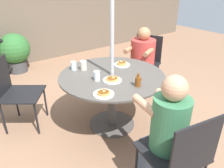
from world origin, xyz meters
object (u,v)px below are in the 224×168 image
(patio_chair_north, at_px, (180,153))
(diner_east, at_px, (141,65))
(pancake_plate_a, at_px, (112,80))
(syrup_bottle, at_px, (138,81))
(coffee_cup, at_px, (84,65))
(patio_table, at_px, (112,85))
(pancake_plate_b, at_px, (122,64))
(potted_shrub, at_px, (15,51))
(pancake_plate_c, at_px, (104,93))
(drinking_glass_b, at_px, (97,76))
(patio_chair_south, at_px, (14,89))
(diner_north, at_px, (165,139))
(patio_chair_east, at_px, (145,59))
(drinking_glass_a, at_px, (74,66))

(patio_chair_north, distance_m, diner_east, 1.98)
(pancake_plate_a, xyz_separation_m, syrup_bottle, (0.14, -0.27, 0.04))
(patio_chair_north, height_order, coffee_cup, patio_chair_north)
(patio_table, distance_m, pancake_plate_b, 0.37)
(patio_chair_north, relative_size, diner_east, 0.83)
(coffee_cup, bearing_deg, patio_table, -59.89)
(pancake_plate_a, distance_m, potted_shrub, 2.75)
(patio_table, bearing_deg, pancake_plate_c, -136.45)
(patio_chair_north, height_order, syrup_bottle, patio_chair_north)
(diner_east, height_order, drinking_glass_b, diner_east)
(pancake_plate_a, bearing_deg, pancake_plate_c, -141.90)
(diner_east, bearing_deg, patio_chair_south, 56.10)
(diner_north, height_order, pancake_plate_c, diner_north)
(patio_chair_east, xyz_separation_m, syrup_bottle, (-1.05, -0.92, 0.25))
(pancake_plate_a, bearing_deg, patio_chair_north, -96.78)
(patio_chair_north, distance_m, potted_shrub, 3.76)
(patio_chair_north, distance_m, drinking_glass_a, 1.60)
(diner_east, xyz_separation_m, potted_shrub, (-1.38, 2.14, -0.04))
(drinking_glass_b, bearing_deg, patio_chair_north, -89.47)
(patio_chair_north, height_order, pancake_plate_a, patio_chair_north)
(pancake_plate_b, height_order, potted_shrub, potted_shrub)
(drinking_glass_b, bearing_deg, pancake_plate_b, 20.63)
(syrup_bottle, relative_size, potted_shrub, 0.19)
(patio_table, relative_size, potted_shrub, 1.61)
(drinking_glass_a, xyz_separation_m, potted_shrub, (-0.18, 2.17, -0.33))
(diner_east, xyz_separation_m, coffee_cup, (-1.11, -0.11, 0.29))
(diner_east, height_order, potted_shrub, diner_east)
(potted_shrub, bearing_deg, drinking_glass_a, -85.37)
(potted_shrub, bearing_deg, patio_table, -79.75)
(coffee_cup, relative_size, drinking_glass_a, 1.05)
(patio_chair_north, distance_m, coffee_cup, 1.53)
(pancake_plate_b, bearing_deg, patio_chair_south, 156.10)
(potted_shrub, bearing_deg, pancake_plate_c, -87.90)
(pancake_plate_a, distance_m, pancake_plate_b, 0.49)
(patio_chair_east, height_order, pancake_plate_b, patio_chair_east)
(diner_east, bearing_deg, drinking_glass_a, 66.13)
(drinking_glass_b, bearing_deg, drinking_glass_a, 97.41)
(patio_table, xyz_separation_m, diner_north, (-0.19, -1.00, -0.04))
(diner_north, xyz_separation_m, drinking_glass_b, (-0.04, 0.97, 0.25))
(patio_chair_north, xyz_separation_m, syrup_bottle, (0.26, 0.77, 0.25))
(drinking_glass_a, distance_m, potted_shrub, 2.20)
(patio_table, height_order, diner_north, diner_north)
(patio_chair_north, xyz_separation_m, patio_chair_east, (1.31, 1.69, 0.00))
(diner_east, distance_m, patio_chair_south, 1.90)
(pancake_plate_b, relative_size, syrup_bottle, 1.45)
(patio_table, bearing_deg, coffee_cup, 120.11)
(drinking_glass_a, bearing_deg, drinking_glass_b, -82.59)
(diner_north, relative_size, potted_shrub, 1.44)
(syrup_bottle, bearing_deg, coffee_cup, 107.20)
(diner_east, xyz_separation_m, pancake_plate_a, (-1.02, -0.57, 0.25))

